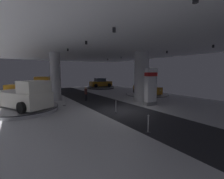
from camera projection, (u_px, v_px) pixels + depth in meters
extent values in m
cube|color=silver|center=(124.00, 111.00, 13.60)|extent=(24.00, 44.00, 0.05)
cube|color=#232328|center=(124.00, 110.00, 13.60)|extent=(4.40, 44.00, 0.01)
cube|color=silver|center=(125.00, 44.00, 12.97)|extent=(24.00, 44.00, 0.10)
cylinder|color=black|center=(114.00, 30.00, 7.58)|extent=(0.16, 0.16, 0.22)
cylinder|color=black|center=(86.00, 43.00, 10.93)|extent=(0.16, 0.16, 0.22)
cylinder|color=black|center=(68.00, 50.00, 14.53)|extent=(0.16, 0.16, 0.22)
cylinder|color=black|center=(55.00, 54.00, 18.02)|extent=(0.16, 0.16, 0.22)
cylinder|color=black|center=(51.00, 57.00, 21.19)|extent=(0.16, 0.16, 0.22)
cylinder|color=black|center=(213.00, 46.00, 12.49)|extent=(0.16, 0.16, 0.22)
cylinder|color=black|center=(167.00, 52.00, 16.14)|extent=(0.16, 0.16, 0.22)
cylinder|color=black|center=(144.00, 55.00, 19.11)|extent=(0.16, 0.16, 0.22)
cylinder|color=black|center=(121.00, 58.00, 22.59)|extent=(0.16, 0.16, 0.22)
cylinder|color=black|center=(108.00, 59.00, 26.00)|extent=(0.16, 0.16, 0.22)
cylinder|color=silver|center=(141.00, 77.00, 17.83)|extent=(1.58, 1.58, 5.50)
cylinder|color=silver|center=(56.00, 77.00, 18.22)|extent=(1.13, 1.13, 5.50)
cube|color=slate|center=(150.00, 103.00, 15.71)|extent=(1.33, 0.77, 0.35)
cube|color=white|center=(151.00, 85.00, 15.51)|extent=(1.15, 0.67, 3.31)
cube|color=red|center=(151.00, 74.00, 15.39)|extent=(1.18, 0.70, 0.36)
cylinder|color=#B7B7BC|center=(23.00, 109.00, 13.36)|extent=(5.57, 5.56, 0.32)
cylinder|color=black|center=(23.00, 108.00, 13.34)|extent=(5.68, 5.68, 0.05)
cube|color=silver|center=(22.00, 99.00, 13.26)|extent=(4.35, 5.66, 1.20)
cube|color=silver|center=(34.00, 87.00, 12.29)|extent=(2.48, 2.39, 1.00)
cube|color=#28333D|center=(30.00, 87.00, 12.55)|extent=(1.58, 0.89, 0.75)
cylinder|color=black|center=(49.00, 102.00, 13.39)|extent=(0.64, 0.87, 0.84)
cylinder|color=black|center=(21.00, 108.00, 11.36)|extent=(0.64, 0.87, 0.84)
cylinder|color=black|center=(23.00, 99.00, 15.23)|extent=(0.64, 0.87, 0.84)
cylinder|color=silver|center=(147.00, 95.00, 21.84)|extent=(5.60, 5.60, 0.23)
cylinder|color=black|center=(147.00, 94.00, 21.83)|extent=(5.71, 5.71, 0.05)
cube|color=#B77519|center=(147.00, 90.00, 21.76)|extent=(2.30, 4.39, 0.90)
cube|color=#2D3842|center=(146.00, 84.00, 21.81)|extent=(1.78, 2.08, 0.70)
cylinder|color=black|center=(160.00, 92.00, 20.92)|extent=(0.30, 0.70, 0.68)
cylinder|color=black|center=(147.00, 93.00, 20.08)|extent=(0.30, 0.70, 0.68)
cylinder|color=black|center=(146.00, 90.00, 23.49)|extent=(0.30, 0.70, 0.68)
cylinder|color=black|center=(135.00, 91.00, 22.66)|extent=(0.30, 0.70, 0.68)
sphere|color=white|center=(160.00, 90.00, 20.10)|extent=(0.18, 0.18, 0.18)
sphere|color=white|center=(154.00, 91.00, 19.68)|extent=(0.18, 0.18, 0.18)
cylinder|color=#333338|center=(31.00, 96.00, 20.18)|extent=(5.57, 5.57, 0.37)
cylinder|color=white|center=(31.00, 95.00, 20.16)|extent=(5.68, 5.68, 0.05)
cube|color=#B77519|center=(30.00, 89.00, 20.07)|extent=(5.68, 4.21, 1.20)
cube|color=#B77519|center=(44.00, 81.00, 20.13)|extent=(2.36, 2.45, 1.00)
cube|color=#28333D|center=(39.00, 81.00, 20.07)|extent=(0.84, 1.61, 0.75)
cylinder|color=black|center=(48.00, 90.00, 21.46)|extent=(0.88, 0.62, 0.84)
cylinder|color=black|center=(42.00, 93.00, 19.13)|extent=(0.88, 0.62, 0.84)
cylinder|color=black|center=(19.00, 91.00, 21.08)|extent=(0.88, 0.62, 0.84)
cylinder|color=black|center=(10.00, 93.00, 18.76)|extent=(0.88, 0.62, 0.84)
cylinder|color=#333338|center=(101.00, 88.00, 31.45)|extent=(5.27, 5.27, 0.33)
cylinder|color=white|center=(101.00, 87.00, 31.43)|extent=(5.37, 5.37, 0.05)
cube|color=#B77519|center=(101.00, 84.00, 31.36)|extent=(4.33, 2.12, 0.90)
cube|color=#2D3842|center=(100.00, 80.00, 31.21)|extent=(2.02, 1.70, 0.70)
cylinder|color=black|center=(105.00, 84.00, 32.93)|extent=(0.70, 0.27, 0.68)
cylinder|color=black|center=(109.00, 85.00, 31.16)|extent=(0.70, 0.27, 0.68)
cylinder|color=black|center=(92.00, 85.00, 31.62)|extent=(0.70, 0.27, 0.68)
cylinder|color=black|center=(96.00, 86.00, 29.86)|extent=(0.70, 0.27, 0.68)
sphere|color=white|center=(109.00, 83.00, 32.73)|extent=(0.18, 0.18, 0.18)
sphere|color=white|center=(111.00, 83.00, 31.85)|extent=(0.18, 0.18, 0.18)
cylinder|color=black|center=(86.00, 97.00, 18.16)|extent=(0.14, 0.14, 0.80)
cylinder|color=black|center=(86.00, 97.00, 18.00)|extent=(0.14, 0.14, 0.80)
cylinder|color=#472323|center=(86.00, 92.00, 18.01)|extent=(0.32, 0.32, 0.62)
sphere|color=beige|center=(86.00, 88.00, 17.96)|extent=(0.22, 0.22, 0.22)
cylinder|color=#333338|center=(116.00, 112.00, 12.91)|extent=(0.28, 0.28, 0.04)
cylinder|color=#B2B2B7|center=(116.00, 107.00, 12.86)|extent=(0.07, 0.07, 0.96)
sphere|color=#B2B2B7|center=(116.00, 101.00, 12.81)|extent=(0.10, 0.10, 0.10)
cylinder|color=#333338|center=(64.00, 105.00, 15.49)|extent=(0.28, 0.28, 0.04)
cylinder|color=#B2B2B7|center=(64.00, 101.00, 15.44)|extent=(0.07, 0.07, 0.96)
sphere|color=#B2B2B7|center=(64.00, 96.00, 15.38)|extent=(0.10, 0.10, 0.10)
cylinder|color=#333338|center=(148.00, 132.00, 8.64)|extent=(0.28, 0.28, 0.04)
cylinder|color=#B2B2B7|center=(148.00, 124.00, 8.59)|extent=(0.07, 0.07, 0.96)
sphere|color=#B2B2B7|center=(148.00, 116.00, 8.53)|extent=(0.10, 0.10, 0.10)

